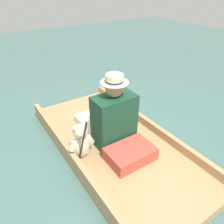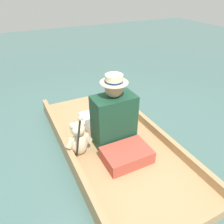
{
  "view_description": "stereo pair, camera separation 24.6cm",
  "coord_description": "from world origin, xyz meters",
  "px_view_note": "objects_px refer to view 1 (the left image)",
  "views": [
    {
      "loc": [
        -1.16,
        -1.72,
        1.82
      ],
      "look_at": [
        -0.0,
        0.04,
        0.53
      ],
      "focal_mm": 35.0,
      "sensor_mm": 36.0,
      "label": 1
    },
    {
      "loc": [
        -0.95,
        -1.84,
        1.82
      ],
      "look_at": [
        -0.0,
        0.04,
        0.53
      ],
      "focal_mm": 35.0,
      "sensor_mm": 36.0,
      "label": 2
    }
  ],
  "objects_px": {
    "teddy_bear": "(81,141)",
    "walking_cane": "(84,137)",
    "seated_person": "(110,118)",
    "wine_glass": "(124,112)"
  },
  "relations": [
    {
      "from": "wine_glass",
      "to": "walking_cane",
      "type": "relative_size",
      "value": 0.19
    },
    {
      "from": "teddy_bear",
      "to": "walking_cane",
      "type": "distance_m",
      "value": 0.28
    },
    {
      "from": "teddy_bear",
      "to": "walking_cane",
      "type": "height_order",
      "value": "walking_cane"
    },
    {
      "from": "seated_person",
      "to": "teddy_bear",
      "type": "relative_size",
      "value": 1.97
    },
    {
      "from": "teddy_bear",
      "to": "wine_glass",
      "type": "height_order",
      "value": "teddy_bear"
    },
    {
      "from": "seated_person",
      "to": "wine_glass",
      "type": "height_order",
      "value": "seated_person"
    },
    {
      "from": "teddy_bear",
      "to": "wine_glass",
      "type": "xyz_separation_m",
      "value": [
        0.84,
        0.37,
        -0.11
      ]
    },
    {
      "from": "walking_cane",
      "to": "seated_person",
      "type": "bearing_deg",
      "value": 30.27
    },
    {
      "from": "walking_cane",
      "to": "teddy_bear",
      "type": "bearing_deg",
      "value": 75.07
    },
    {
      "from": "seated_person",
      "to": "walking_cane",
      "type": "bearing_deg",
      "value": -145.44
    }
  ]
}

